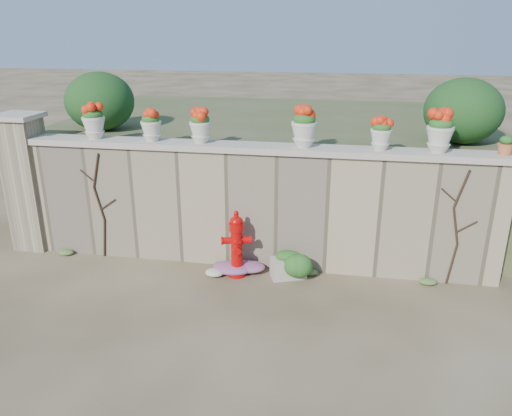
% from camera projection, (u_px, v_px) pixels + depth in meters
% --- Properties ---
extents(ground, '(80.00, 80.00, 0.00)m').
position_uv_depth(ground, '(231.00, 317.00, 7.10)').
color(ground, '#473B23').
rests_on(ground, ground).
extents(stone_wall, '(8.00, 0.40, 2.00)m').
position_uv_depth(stone_wall, '(253.00, 209.00, 8.42)').
color(stone_wall, '#9B8A67').
rests_on(stone_wall, ground).
extents(wall_cap, '(8.10, 0.52, 0.10)m').
position_uv_depth(wall_cap, '(253.00, 148.00, 8.06)').
color(wall_cap, beige).
rests_on(wall_cap, stone_wall).
extents(gate_pillar, '(0.72, 0.72, 2.48)m').
position_uv_depth(gate_pillar, '(28.00, 182.00, 9.01)').
color(gate_pillar, '#9B8A67').
rests_on(gate_pillar, ground).
extents(raised_fill, '(9.00, 6.00, 2.00)m').
position_uv_depth(raised_fill, '(278.00, 161.00, 11.38)').
color(raised_fill, '#384C23').
rests_on(raised_fill, ground).
extents(back_shrub_left, '(1.30, 1.30, 1.10)m').
position_uv_depth(back_shrub_left, '(100.00, 101.00, 9.52)').
color(back_shrub_left, '#143814').
rests_on(back_shrub_left, raised_fill).
extents(back_shrub_right, '(1.30, 1.30, 1.10)m').
position_uv_depth(back_shrub_right, '(463.00, 111.00, 8.44)').
color(back_shrub_right, '#143814').
rests_on(back_shrub_right, raised_fill).
extents(vine_left, '(0.60, 0.04, 1.91)m').
position_uv_depth(vine_left, '(100.00, 204.00, 8.66)').
color(vine_left, black).
rests_on(vine_left, ground).
extents(vine_right, '(0.60, 0.04, 1.91)m').
position_uv_depth(vine_right, '(456.00, 227.00, 7.69)').
color(vine_right, black).
rests_on(vine_right, ground).
extents(fire_hydrant, '(0.49, 0.35, 1.13)m').
position_uv_depth(fire_hydrant, '(237.00, 244.00, 8.12)').
color(fire_hydrant, '#BB0707').
rests_on(fire_hydrant, ground).
extents(planter_box, '(0.63, 0.50, 0.46)m').
position_uv_depth(planter_box, '(288.00, 265.00, 8.18)').
color(planter_box, beige).
rests_on(planter_box, ground).
extents(green_shrub, '(0.65, 0.58, 0.61)m').
position_uv_depth(green_shrub, '(298.00, 265.00, 7.98)').
color(green_shrub, '#1E5119').
rests_on(green_shrub, ground).
extents(magenta_clump, '(0.91, 0.61, 0.24)m').
position_uv_depth(magenta_clump, '(236.00, 266.00, 8.35)').
color(magenta_clump, '#C627B6').
rests_on(magenta_clump, ground).
extents(white_flowers, '(0.44, 0.35, 0.16)m').
position_uv_depth(white_flowers, '(212.00, 273.00, 8.20)').
color(white_flowers, white).
rests_on(white_flowers, ground).
extents(urn_pot_0, '(0.38, 0.38, 0.60)m').
position_uv_depth(urn_pot_0, '(94.00, 121.00, 8.39)').
color(urn_pot_0, beige).
rests_on(urn_pot_0, wall_cap).
extents(urn_pot_1, '(0.34, 0.34, 0.53)m').
position_uv_depth(urn_pot_1, '(151.00, 125.00, 8.23)').
color(urn_pot_1, beige).
rests_on(urn_pot_1, wall_cap).
extents(urn_pot_2, '(0.36, 0.36, 0.56)m').
position_uv_depth(urn_pot_2, '(200.00, 126.00, 8.09)').
color(urn_pot_2, beige).
rests_on(urn_pot_2, wall_cap).
extents(urn_pot_3, '(0.41, 0.41, 0.64)m').
position_uv_depth(urn_pot_3, '(304.00, 127.00, 7.80)').
color(urn_pot_3, beige).
rests_on(urn_pot_3, wall_cap).
extents(urn_pot_4, '(0.33, 0.33, 0.52)m').
position_uv_depth(urn_pot_4, '(381.00, 134.00, 7.63)').
color(urn_pot_4, beige).
rests_on(urn_pot_4, wall_cap).
extents(urn_pot_5, '(0.40, 0.40, 0.63)m').
position_uv_depth(urn_pot_5, '(440.00, 132.00, 7.47)').
color(urn_pot_5, beige).
rests_on(urn_pot_5, wall_cap).
extents(terracotta_pot, '(0.23, 0.23, 0.28)m').
position_uv_depth(terracotta_pot, '(506.00, 146.00, 7.38)').
color(terracotta_pot, '#C2653B').
rests_on(terracotta_pot, wall_cap).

